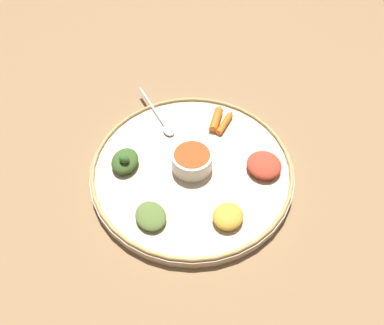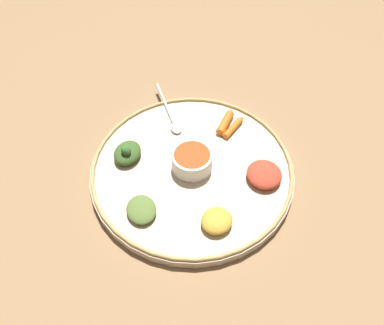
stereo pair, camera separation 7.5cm
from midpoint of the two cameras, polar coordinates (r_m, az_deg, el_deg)
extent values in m
plane|color=olive|center=(0.78, -2.75, -1.86)|extent=(2.40, 2.40, 0.00)
cylinder|color=#C6B293|center=(0.77, -2.78, -1.38)|extent=(0.42, 0.42, 0.02)
torus|color=tan|center=(0.76, -2.82, -0.74)|extent=(0.42, 0.42, 0.01)
cylinder|color=silver|center=(0.74, -2.87, 0.08)|extent=(0.08, 0.08, 0.04)
cylinder|color=#99471E|center=(0.73, -2.93, 0.93)|extent=(0.07, 0.07, 0.01)
ellipsoid|color=silver|center=(0.82, -6.30, 4.81)|extent=(0.04, 0.04, 0.01)
cylinder|color=silver|center=(0.89, -8.70, 8.52)|extent=(0.12, 0.10, 0.01)
ellipsoid|color=#385623|center=(0.77, -13.22, 0.04)|extent=(0.07, 0.06, 0.03)
sphere|color=#2D6628|center=(0.75, -13.48, 0.41)|extent=(0.02, 0.02, 0.02)
sphere|color=#385623|center=(0.75, -13.26, 0.30)|extent=(0.02, 0.02, 0.02)
cylinder|color=orange|center=(0.83, 2.53, 5.91)|extent=(0.06, 0.03, 0.01)
cone|color=orange|center=(0.86, 3.66, 7.57)|extent=(0.02, 0.02, 0.01)
cylinder|color=orange|center=(0.84, 1.23, 6.59)|extent=(0.07, 0.02, 0.02)
cone|color=orange|center=(0.86, 1.88, 8.43)|extent=(0.02, 0.02, 0.02)
ellipsoid|color=gold|center=(0.68, 2.51, -8.66)|extent=(0.08, 0.08, 0.02)
ellipsoid|color=#567033|center=(0.69, -9.61, -8.50)|extent=(0.09, 0.09, 0.02)
ellipsoid|color=#B73D28|center=(0.75, 8.48, -0.59)|extent=(0.09, 0.09, 0.03)
camera|label=1|loc=(0.04, -92.87, -3.63)|focal=34.02mm
camera|label=2|loc=(0.04, 87.13, 3.63)|focal=34.02mm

